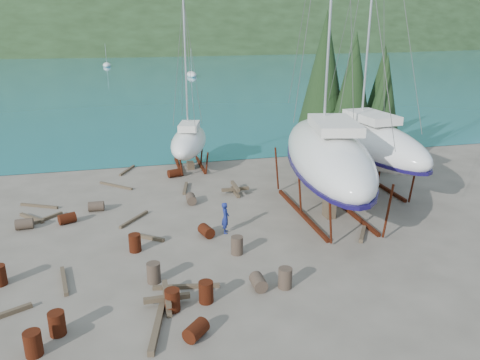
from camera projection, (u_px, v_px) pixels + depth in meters
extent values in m
plane|color=#585045|center=(224.00, 247.00, 22.94)|extent=(600.00, 600.00, 0.00)
plane|color=#1B6B89|center=(126.00, 41.00, 313.16)|extent=(700.00, 700.00, 0.00)
ellipsoid|color=#213219|center=(126.00, 41.00, 317.77)|extent=(800.00, 360.00, 110.00)
cube|color=beige|center=(81.00, 46.00, 192.81)|extent=(6.00, 5.00, 4.00)
cube|color=#A54C2D|center=(80.00, 39.00, 191.93)|extent=(6.60, 5.60, 1.60)
cube|color=beige|center=(201.00, 45.00, 204.19)|extent=(6.00, 5.00, 4.00)
cube|color=#A54C2D|center=(200.00, 38.00, 203.30)|extent=(6.60, 5.60, 1.60)
cylinder|color=black|center=(348.00, 154.00, 36.58)|extent=(0.36, 0.36, 1.60)
cone|color=black|center=(353.00, 89.00, 35.01)|extent=(3.60, 3.60, 8.40)
cylinder|color=black|center=(378.00, 161.00, 35.12)|extent=(0.36, 0.36, 1.36)
cone|color=black|center=(384.00, 104.00, 33.78)|extent=(3.06, 3.06, 7.14)
cylinder|color=black|center=(320.00, 147.00, 38.05)|extent=(0.36, 0.36, 1.84)
cone|color=black|center=(324.00, 75.00, 36.23)|extent=(4.14, 4.14, 9.66)
cylinder|color=black|center=(376.00, 149.00, 38.21)|extent=(0.36, 0.36, 1.44)
cone|color=black|center=(381.00, 94.00, 36.79)|extent=(3.24, 3.24, 7.56)
ellipsoid|color=silver|center=(192.00, 75.00, 98.80)|extent=(2.00, 5.00, 1.40)
cylinder|color=silver|center=(191.00, 61.00, 97.90)|extent=(0.08, 0.08, 5.00)
ellipsoid|color=silver|center=(107.00, 65.00, 122.34)|extent=(2.00, 5.00, 1.40)
cylinder|color=silver|center=(106.00, 54.00, 121.45)|extent=(0.08, 0.08, 5.00)
ellipsoid|color=silver|center=(327.00, 155.00, 26.12)|extent=(6.89, 14.34, 3.22)
cube|color=#120C3D|center=(331.00, 179.00, 25.85)|extent=(0.78, 2.48, 1.00)
cube|color=silver|center=(335.00, 125.00, 24.90)|extent=(3.05, 4.52, 0.50)
cube|color=#56190E|center=(301.00, 213.00, 26.86)|extent=(0.18, 7.59, 0.20)
cube|color=#56190E|center=(346.00, 209.00, 27.50)|extent=(0.18, 7.59, 0.20)
cube|color=brown|center=(329.00, 206.00, 26.36)|extent=(0.50, 0.80, 1.34)
ellipsoid|color=silver|center=(364.00, 141.00, 30.55)|extent=(4.65, 12.64, 2.92)
cube|color=#120C3D|center=(368.00, 159.00, 30.30)|extent=(0.44, 2.24, 1.00)
cube|color=silver|center=(371.00, 117.00, 29.44)|extent=(2.29, 3.87, 0.50)
cube|color=#56190E|center=(343.00, 187.00, 31.23)|extent=(0.18, 6.80, 0.20)
cube|color=#56190E|center=(377.00, 184.00, 31.80)|extent=(0.18, 6.80, 0.20)
cube|color=brown|center=(366.00, 181.00, 30.79)|extent=(0.50, 0.80, 1.19)
ellipsoid|color=silver|center=(189.00, 142.00, 35.27)|extent=(4.48, 8.16, 2.00)
cube|color=#120C3D|center=(190.00, 150.00, 35.09)|extent=(0.62, 1.42, 1.00)
cube|color=silver|center=(189.00, 126.00, 34.52)|extent=(1.93, 2.61, 0.50)
cylinder|color=silver|center=(185.00, 63.00, 33.81)|extent=(0.14, 0.14, 9.34)
cube|color=#56190E|center=(179.00, 167.00, 35.68)|extent=(0.18, 4.28, 0.20)
cube|color=#56190E|center=(201.00, 165.00, 36.07)|extent=(0.18, 4.28, 0.20)
cube|color=brown|center=(190.00, 165.00, 35.47)|extent=(0.50, 0.80, 0.50)
imported|color=navy|center=(225.00, 218.00, 24.31)|extent=(0.52, 0.68, 1.68)
cylinder|color=#56190E|center=(33.00, 344.00, 15.32)|extent=(0.58, 0.58, 0.88)
cylinder|color=#2D2823|center=(258.00, 282.00, 19.27)|extent=(0.59, 0.89, 0.58)
cylinder|color=#56190E|center=(67.00, 218.00, 25.62)|extent=(1.04, 0.87, 0.58)
cylinder|color=#56190E|center=(206.00, 292.00, 18.29)|extent=(0.58, 0.58, 0.88)
cylinder|color=#56190E|center=(174.00, 173.00, 33.44)|extent=(1.01, 0.81, 0.58)
cylinder|color=#2D2823|center=(237.00, 245.00, 22.16)|extent=(0.58, 0.58, 0.88)
cylinder|color=#56190E|center=(206.00, 231.00, 24.05)|extent=(0.81, 1.01, 0.58)
cylinder|color=#2D2823|center=(96.00, 206.00, 27.33)|extent=(0.91, 0.63, 0.58)
cylinder|color=#56190E|center=(172.00, 300.00, 17.74)|extent=(0.58, 0.58, 0.88)
cylinder|color=#2D2823|center=(191.00, 199.00, 28.50)|extent=(0.60, 0.89, 0.58)
cylinder|color=#56190E|center=(196.00, 330.00, 16.22)|extent=(1.03, 1.04, 0.58)
cylinder|color=#56190E|center=(57.00, 323.00, 16.36)|extent=(0.58, 0.58, 0.88)
cylinder|color=#56190E|center=(135.00, 243.00, 22.41)|extent=(0.58, 0.58, 0.88)
cylinder|color=#2D2823|center=(24.00, 224.00, 24.91)|extent=(0.92, 0.64, 0.58)
cylinder|color=#2D2823|center=(154.00, 273.00, 19.71)|extent=(0.58, 0.58, 0.88)
cylinder|color=#2D2823|center=(285.00, 278.00, 19.30)|extent=(0.58, 0.58, 0.88)
cube|color=brown|center=(116.00, 186.00, 31.50)|extent=(2.18, 2.04, 0.14)
cube|color=brown|center=(363.00, 234.00, 24.16)|extent=(1.17, 1.65, 0.19)
cube|color=brown|center=(32.00, 218.00, 26.19)|extent=(1.52, 1.56, 0.19)
cube|color=brown|center=(149.00, 237.00, 23.80)|extent=(1.56, 1.22, 0.17)
cube|color=brown|center=(186.00, 286.00, 19.34)|extent=(2.75, 0.62, 0.16)
cube|color=brown|center=(185.00, 188.00, 30.95)|extent=(0.61, 2.12, 0.19)
cube|color=brown|center=(127.00, 170.00, 34.81)|extent=(1.18, 2.24, 0.15)
cube|color=brown|center=(134.00, 219.00, 26.05)|extent=(1.65, 2.04, 0.15)
cube|color=brown|center=(64.00, 281.00, 19.77)|extent=(0.57, 2.36, 0.17)
cube|color=brown|center=(39.00, 206.00, 27.99)|extent=(2.28, 1.26, 0.15)
cube|color=brown|center=(157.00, 327.00, 16.69)|extent=(0.86, 2.90, 0.23)
cube|color=brown|center=(41.00, 221.00, 25.86)|extent=(2.13, 1.96, 0.16)
cube|color=brown|center=(167.00, 302.00, 18.19)|extent=(0.20, 1.80, 0.20)
cube|color=brown|center=(167.00, 298.00, 18.13)|extent=(1.80, 0.20, 0.20)
cube|color=brown|center=(167.00, 294.00, 18.07)|extent=(0.20, 1.80, 0.20)
cube|color=brown|center=(235.00, 192.00, 30.23)|extent=(0.20, 1.80, 0.20)
cube|color=brown|center=(235.00, 189.00, 30.16)|extent=(1.80, 0.20, 0.20)
cube|color=brown|center=(235.00, 186.00, 30.10)|extent=(0.20, 1.80, 0.20)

